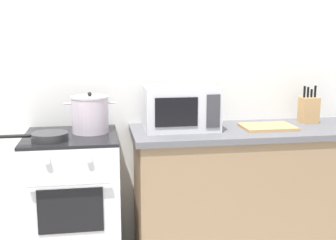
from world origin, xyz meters
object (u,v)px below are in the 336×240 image
at_px(stove, 74,202).
at_px(stock_pot, 90,114).
at_px(knife_block, 309,110).
at_px(microwave, 180,107).
at_px(frying_pan, 48,137).
at_px(cutting_board, 268,127).

relative_size(stove, stock_pot, 2.76).
height_order(stock_pot, knife_block, knife_block).
bearing_deg(microwave, stock_pot, -178.48).
xyz_separation_m(stock_pot, frying_pan, (-0.25, -0.20, -0.10)).
bearing_deg(stock_pot, knife_block, 2.82).
bearing_deg(frying_pan, stock_pot, 38.27).
bearing_deg(microwave, frying_pan, -165.94).
bearing_deg(frying_pan, stove, 47.71).
bearing_deg(stove, cutting_board, 0.05).
height_order(stock_pot, frying_pan, stock_pot).
xyz_separation_m(stock_pot, knife_block, (1.59, 0.08, -0.02)).
relative_size(frying_pan, knife_block, 1.54).
relative_size(stock_pot, knife_block, 1.21).
xyz_separation_m(stove, knife_block, (1.72, 0.14, 0.56)).
distance_m(stove, frying_pan, 0.52).
xyz_separation_m(microwave, cutting_board, (0.61, -0.08, -0.14)).
height_order(frying_pan, knife_block, knife_block).
height_order(stove, knife_block, knife_block).
distance_m(frying_pan, knife_block, 1.86).
bearing_deg(microwave, stove, -173.90).
bearing_deg(microwave, cutting_board, -7.34).
xyz_separation_m(frying_pan, knife_block, (1.84, 0.28, 0.07)).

